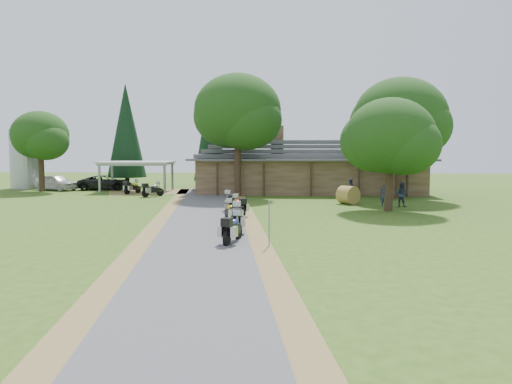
# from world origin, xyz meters

# --- Properties ---
(ground) EXTENTS (120.00, 120.00, 0.00)m
(ground) POSITION_xyz_m (0.00, 0.00, 0.00)
(ground) COLOR #324E16
(ground) RESTS_ON ground
(driveway) EXTENTS (51.95, 51.95, 0.00)m
(driveway) POSITION_xyz_m (-0.50, 4.00, 0.00)
(driveway) COLOR #464648
(driveway) RESTS_ON ground
(lodge) EXTENTS (21.40, 9.40, 4.90)m
(lodge) POSITION_xyz_m (6.00, 24.00, 2.45)
(lodge) COLOR brown
(lodge) RESTS_ON ground
(silo) EXTENTS (3.33, 3.33, 6.43)m
(silo) POSITION_xyz_m (-22.51, 26.36, 3.22)
(silo) COLOR gray
(silo) RESTS_ON ground
(carport) EXTENTS (6.77, 4.68, 2.85)m
(carport) POSITION_xyz_m (-10.12, 23.23, 1.43)
(carport) COLOR silver
(carport) RESTS_ON ground
(car_white_sedan) EXTENTS (4.74, 6.42, 1.97)m
(car_white_sedan) POSITION_xyz_m (-18.49, 24.27, 0.99)
(car_white_sedan) COLOR silver
(car_white_sedan) RESTS_ON ground
(car_dark_suv) EXTENTS (2.66, 5.72, 2.15)m
(car_dark_suv) POSITION_xyz_m (-13.81, 24.99, 1.07)
(car_dark_suv) COLOR black
(car_dark_suv) RESTS_ON ground
(motorcycle_row_a) EXTENTS (1.04, 2.05, 1.34)m
(motorcycle_row_a) POSITION_xyz_m (1.69, -1.61, 0.67)
(motorcycle_row_a) COLOR navy
(motorcycle_row_a) RESTS_ON ground
(motorcycle_row_b) EXTENTS (0.90, 2.14, 1.42)m
(motorcycle_row_b) POSITION_xyz_m (1.57, 1.14, 0.71)
(motorcycle_row_b) COLOR #AFB2B7
(motorcycle_row_b) RESTS_ON ground
(motorcycle_row_c) EXTENTS (1.34, 1.92, 1.26)m
(motorcycle_row_c) POSITION_xyz_m (0.99, 4.25, 0.63)
(motorcycle_row_c) COLOR #D3A604
(motorcycle_row_c) RESTS_ON ground
(motorcycle_row_d) EXTENTS (1.35, 1.92, 1.26)m
(motorcycle_row_d) POSITION_xyz_m (1.07, 7.07, 0.63)
(motorcycle_row_d) COLOR red
(motorcycle_row_d) RESTS_ON ground
(motorcycle_row_e) EXTENTS (1.17, 2.04, 1.33)m
(motorcycle_row_e) POSITION_xyz_m (0.27, 8.92, 0.66)
(motorcycle_row_e) COLOR black
(motorcycle_row_e) RESTS_ON ground
(motorcycle_carport_a) EXTENTS (1.29, 1.96, 1.28)m
(motorcycle_carport_a) POSITION_xyz_m (-9.88, 20.99, 0.64)
(motorcycle_carport_a) COLOR yellow
(motorcycle_carport_a) RESTS_ON ground
(motorcycle_carport_b) EXTENTS (1.70, 1.90, 1.32)m
(motorcycle_carport_b) POSITION_xyz_m (-7.35, 18.51, 0.66)
(motorcycle_carport_b) COLOR slate
(motorcycle_carport_b) RESTS_ON ground
(person_a) EXTENTS (0.56, 0.42, 1.87)m
(person_a) POSITION_xyz_m (10.80, 12.57, 0.94)
(person_a) COLOR #2B3651
(person_a) RESTS_ON ground
(person_b) EXTENTS (0.70, 0.66, 2.00)m
(person_b) POSITION_xyz_m (11.96, 12.46, 1.00)
(person_b) COLOR #2B3651
(person_b) RESTS_ON ground
(person_c) EXTENTS (0.46, 0.63, 2.17)m
(person_c) POSITION_xyz_m (8.71, 14.57, 1.09)
(person_c) COLOR #2B3651
(person_c) RESTS_ON ground
(hay_bale) EXTENTS (1.79, 1.77, 1.33)m
(hay_bale) POSITION_xyz_m (8.45, 13.92, 0.66)
(hay_bale) COLOR olive
(hay_bale) RESTS_ON ground
(sign_post) EXTENTS (0.35, 0.06, 1.96)m
(sign_post) POSITION_xyz_m (3.28, -2.36, 0.98)
(sign_post) COLOR gray
(sign_post) RESTS_ON ground
(oak_lodge_left) EXTENTS (7.31, 7.31, 11.67)m
(oak_lodge_left) POSITION_xyz_m (-0.21, 19.33, 5.83)
(oak_lodge_left) COLOR #123810
(oak_lodge_left) RESTS_ON ground
(oak_lodge_right) EXTENTS (7.46, 7.46, 10.58)m
(oak_lodge_right) POSITION_xyz_m (13.00, 18.17, 5.29)
(oak_lodge_right) COLOR #123810
(oak_lodge_right) RESTS_ON ground
(oak_driveway) EXTENTS (5.75, 5.75, 7.86)m
(oak_driveway) POSITION_xyz_m (10.59, 9.96, 3.93)
(oak_driveway) COLOR #123810
(oak_driveway) RESTS_ON ground
(oak_silo) EXTENTS (5.22, 5.22, 8.62)m
(oak_silo) POSITION_xyz_m (-19.17, 22.79, 4.31)
(oak_silo) COLOR #123810
(oak_silo) RESTS_ON ground
(cedar_near) EXTENTS (3.38, 3.38, 10.76)m
(cedar_near) POSITION_xyz_m (-3.66, 26.58, 5.38)
(cedar_near) COLOR black
(cedar_near) RESTS_ON ground
(cedar_far) EXTENTS (4.04, 4.04, 10.85)m
(cedar_far) POSITION_xyz_m (-12.86, 28.62, 5.42)
(cedar_far) COLOR black
(cedar_far) RESTS_ON ground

